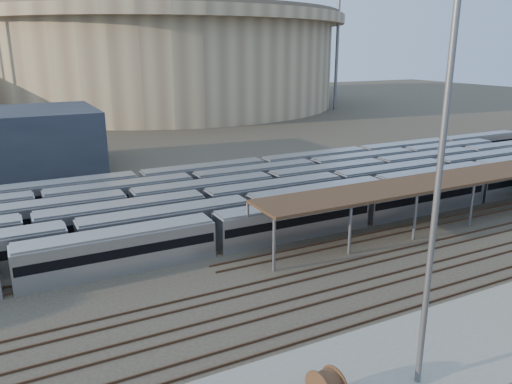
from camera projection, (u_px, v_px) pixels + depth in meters
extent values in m
plane|color=#383026|center=(352.00, 260.00, 48.42)|extent=(420.00, 420.00, 0.00)
cube|color=gray|center=(431.00, 354.00, 33.39)|extent=(50.00, 9.00, 0.20)
cube|color=#B2B3B7|center=(363.00, 208.00, 58.10)|extent=(112.00, 2.90, 3.60)
cube|color=#B2B3B7|center=(248.00, 214.00, 56.03)|extent=(112.00, 2.90, 3.60)
cube|color=#B2B3B7|center=(205.00, 208.00, 58.05)|extent=(112.00, 2.90, 3.60)
cube|color=#B2B3B7|center=(270.00, 188.00, 66.46)|extent=(112.00, 2.90, 3.60)
cube|color=#B2B3B7|center=(193.00, 189.00, 65.96)|extent=(112.00, 2.90, 3.60)
cube|color=#B2B3B7|center=(263.00, 172.00, 75.12)|extent=(112.00, 2.90, 3.60)
cylinder|color=slate|center=(274.00, 246.00, 45.32)|extent=(0.30, 0.30, 5.00)
cylinder|color=slate|center=(248.00, 227.00, 49.94)|extent=(0.30, 0.30, 5.00)
cylinder|color=slate|center=(350.00, 230.00, 49.08)|extent=(0.30, 0.30, 5.00)
cylinder|color=slate|center=(319.00, 215.00, 53.70)|extent=(0.30, 0.30, 5.00)
cylinder|color=slate|center=(415.00, 217.00, 52.85)|extent=(0.30, 0.30, 5.00)
cylinder|color=slate|center=(381.00, 204.00, 57.46)|extent=(0.30, 0.30, 5.00)
cylinder|color=slate|center=(472.00, 206.00, 56.61)|extent=(0.30, 0.30, 5.00)
cylinder|color=slate|center=(435.00, 194.00, 61.22)|extent=(0.30, 0.30, 5.00)
cylinder|color=slate|center=(483.00, 186.00, 64.98)|extent=(0.30, 0.30, 5.00)
cube|color=#372116|center=(481.00, 174.00, 60.05)|extent=(60.00, 6.00, 0.30)
cube|color=#4C3323|center=(364.00, 266.00, 46.90)|extent=(170.00, 0.12, 0.18)
cube|color=#4C3323|center=(354.00, 260.00, 48.18)|extent=(170.00, 0.12, 0.18)
cube|color=#4C3323|center=(393.00, 283.00, 43.49)|extent=(170.00, 0.12, 0.18)
cube|color=#4C3323|center=(382.00, 276.00, 44.77)|extent=(170.00, 0.12, 0.18)
cube|color=#4C3323|center=(427.00, 303.00, 40.07)|extent=(170.00, 0.12, 0.18)
cube|color=#4C3323|center=(414.00, 295.00, 41.35)|extent=(170.00, 0.12, 0.18)
cylinder|color=tan|center=(164.00, 64.00, 175.04)|extent=(116.00, 116.00, 28.00)
cylinder|color=tan|center=(162.00, 18.00, 170.70)|extent=(124.00, 124.00, 3.00)
cylinder|color=brown|center=(161.00, 11.00, 170.07)|extent=(120.00, 120.00, 1.50)
cylinder|color=slate|center=(337.00, 53.00, 159.50)|extent=(1.00, 1.00, 36.00)
cylinder|color=slate|center=(50.00, 53.00, 175.64)|extent=(1.00, 1.00, 36.00)
cylinder|color=slate|center=(436.00, 204.00, 27.36)|extent=(0.36, 0.36, 22.76)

